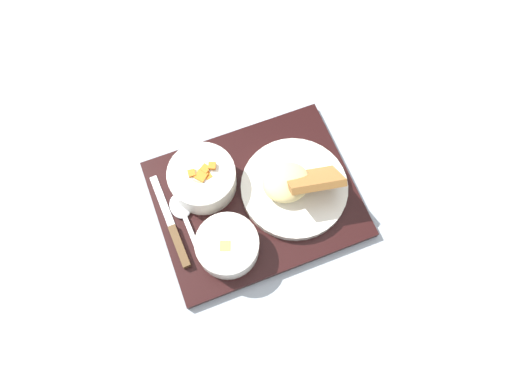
# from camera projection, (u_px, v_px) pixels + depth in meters

# --- Properties ---
(ground_plane) EXTENTS (4.00, 4.00, 0.00)m
(ground_plane) POSITION_uv_depth(u_px,v_px,m) (256.00, 200.00, 0.89)
(ground_plane) COLOR #99A3AD
(serving_tray) EXTENTS (0.39, 0.31, 0.02)m
(serving_tray) POSITION_uv_depth(u_px,v_px,m) (256.00, 199.00, 0.89)
(serving_tray) COLOR black
(serving_tray) RESTS_ON ground_plane
(bowl_salad) EXTENTS (0.13, 0.13, 0.06)m
(bowl_salad) POSITION_uv_depth(u_px,v_px,m) (202.00, 178.00, 0.86)
(bowl_salad) COLOR silver
(bowl_salad) RESTS_ON serving_tray
(bowl_soup) EXTENTS (0.12, 0.12, 0.05)m
(bowl_soup) POSITION_uv_depth(u_px,v_px,m) (227.00, 245.00, 0.82)
(bowl_soup) COLOR silver
(bowl_soup) RESTS_ON serving_tray
(plate_main) EXTENTS (0.21, 0.21, 0.09)m
(plate_main) POSITION_uv_depth(u_px,v_px,m) (294.00, 186.00, 0.87)
(plate_main) COLOR silver
(plate_main) RESTS_ON serving_tray
(knife) EXTENTS (0.02, 0.20, 0.01)m
(knife) POSITION_uv_depth(u_px,v_px,m) (176.00, 236.00, 0.85)
(knife) COLOR silver
(knife) RESTS_ON serving_tray
(spoon) EXTENTS (0.04, 0.14, 0.01)m
(spoon) POSITION_uv_depth(u_px,v_px,m) (184.00, 214.00, 0.86)
(spoon) COLOR silver
(spoon) RESTS_ON serving_tray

